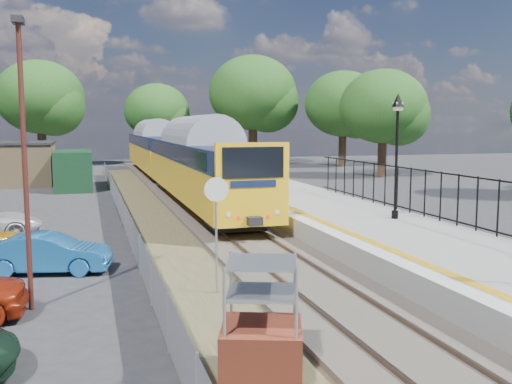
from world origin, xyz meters
name	(u,v)px	position (x,y,z in m)	size (l,w,h in m)	color
ground	(328,303)	(0.00, 0.00, 0.00)	(120.00, 120.00, 0.00)	#2D2D30
track_bed	(221,230)	(-0.47, 9.67, 0.09)	(5.90, 80.00, 0.29)	#473F38
platform	(344,223)	(4.20, 8.00, 0.45)	(5.00, 70.00, 0.90)	gray
platform_edge	(296,214)	(2.14, 8.00, 0.90)	(0.90, 70.00, 0.01)	silver
victorian_lamp_north	(397,126)	(5.30, 6.00, 4.30)	(0.44, 0.44, 4.60)	black
palisade_fence	(493,206)	(6.55, 2.24, 1.84)	(0.12, 26.00, 2.00)	black
wire_fence	(123,214)	(-4.20, 12.00, 0.60)	(0.06, 52.00, 1.20)	#999EA3
outbuilding	(10,165)	(-10.91, 31.21, 1.52)	(10.80, 10.10, 3.12)	#9B8057
tree_line	(163,101)	(1.40, 42.00, 6.61)	(56.80, 43.80, 11.88)	#332319
train	(171,154)	(0.00, 27.11, 2.34)	(2.82, 40.83, 3.51)	yellow
brick_plinth	(262,325)	(-2.87, -3.76, 1.04)	(1.70, 1.70, 2.16)	#993C27
speed_sign	(216,215)	(-2.50, 1.35, 2.11)	(0.61, 0.16, 3.05)	#999EA3
carpark_lamp	(24,146)	(-6.97, 1.52, 3.87)	(0.25, 0.50, 6.77)	#4B1F19
car_blue	(48,253)	(-6.79, 4.97, 0.59)	(1.25, 3.59, 1.18)	#185894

